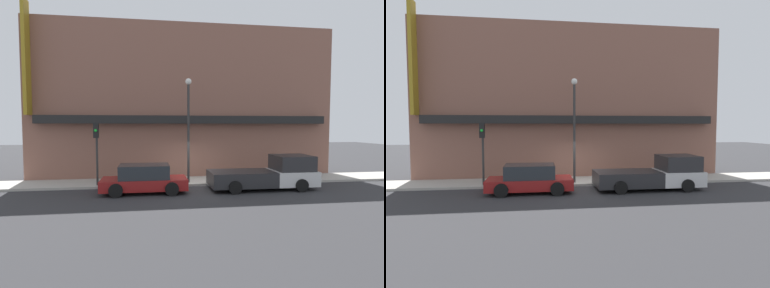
# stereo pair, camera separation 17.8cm
# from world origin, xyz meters

# --- Properties ---
(ground_plane) EXTENTS (80.00, 80.00, 0.00)m
(ground_plane) POSITION_xyz_m (0.00, 0.00, 0.00)
(ground_plane) COLOR #2D2D30
(sidewalk) EXTENTS (36.00, 2.54, 0.13)m
(sidewalk) POSITION_xyz_m (0.00, 1.27, 0.06)
(sidewalk) COLOR #ADA89E
(sidewalk) RESTS_ON ground
(building) EXTENTS (19.80, 3.80, 10.63)m
(building) POSITION_xyz_m (-0.02, 4.02, 4.97)
(building) COLOR brown
(building) RESTS_ON ground
(pickup_truck) EXTENTS (5.71, 2.26, 1.81)m
(pickup_truck) POSITION_xyz_m (3.99, -1.22, 0.79)
(pickup_truck) COLOR silver
(pickup_truck) RESTS_ON ground
(parked_car) EXTENTS (4.31, 2.03, 1.44)m
(parked_car) POSITION_xyz_m (-2.69, -1.22, 0.70)
(parked_car) COLOR maroon
(parked_car) RESTS_ON ground
(fire_hydrant) EXTENTS (0.17, 0.17, 0.63)m
(fire_hydrant) POSITION_xyz_m (2.62, 0.69, 0.44)
(fire_hydrant) COLOR yellow
(fire_hydrant) RESTS_ON sidewalk
(street_lamp) EXTENTS (0.36, 0.36, 5.98)m
(street_lamp) POSITION_xyz_m (-0.19, 0.51, 3.83)
(street_lamp) COLOR #2D2D2D
(street_lamp) RESTS_ON sidewalk
(traffic_light) EXTENTS (0.28, 0.42, 3.43)m
(traffic_light) POSITION_xyz_m (-5.27, 0.34, 2.50)
(traffic_light) COLOR #2D2D2D
(traffic_light) RESTS_ON sidewalk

